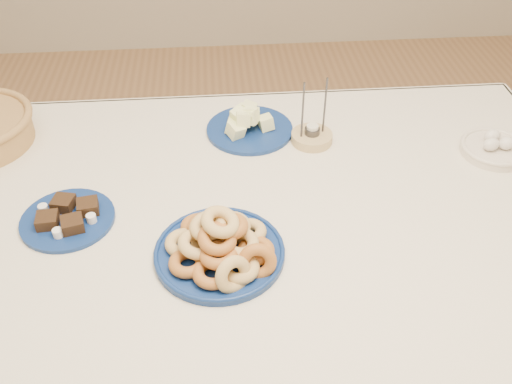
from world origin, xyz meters
TOP-DOWN VIEW (x-y plane):
  - dining_table at (0.00, 0.00)m, footprint 1.71×1.11m
  - donut_platter at (-0.08, -0.15)m, footprint 0.38×0.38m
  - melon_plate at (0.01, 0.34)m, footprint 0.32×0.32m
  - brownie_plate at (-0.43, -0.00)m, footprint 0.25×0.25m
  - candle_holder at (0.18, 0.28)m, footprint 0.14×0.14m
  - egg_bowl at (0.66, 0.18)m, footprint 0.22×0.22m

SIDE VIEW (x-z plane):
  - dining_table at x=0.00m, z-range 0.27..1.02m
  - brownie_plate at x=-0.43m, z-range 0.74..0.78m
  - candle_holder at x=0.18m, z-range 0.67..0.86m
  - egg_bowl at x=0.66m, z-range 0.74..0.80m
  - melon_plate at x=0.01m, z-range 0.73..0.82m
  - donut_platter at x=-0.08m, z-range 0.72..0.85m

